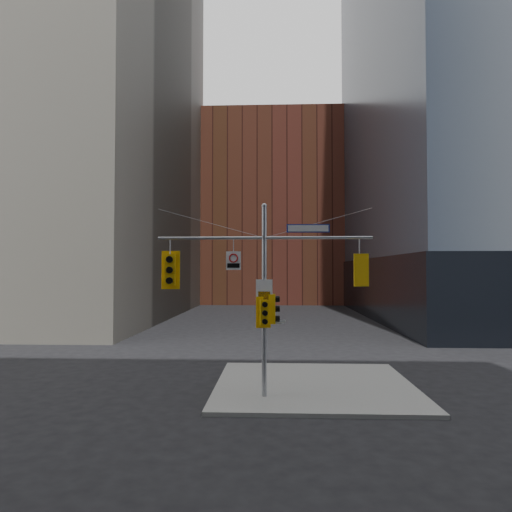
# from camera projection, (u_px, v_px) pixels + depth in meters

# --- Properties ---
(ground) EXTENTS (160.00, 160.00, 0.00)m
(ground) POSITION_uv_depth(u_px,v_px,m) (263.00, 418.00, 14.80)
(ground) COLOR black
(ground) RESTS_ON ground
(sidewalk_corner) EXTENTS (8.00, 8.00, 0.15)m
(sidewalk_corner) POSITION_uv_depth(u_px,v_px,m) (314.00, 385.00, 18.71)
(sidewalk_corner) COLOR gray
(sidewalk_corner) RESTS_ON ground
(brick_midrise) EXTENTS (26.00, 20.00, 28.00)m
(brick_midrise) POSITION_uv_depth(u_px,v_px,m) (272.00, 213.00, 73.17)
(brick_midrise) COLOR brown
(brick_midrise) RESTS_ON ground
(signal_assembly) EXTENTS (8.00, 0.80, 7.30)m
(signal_assembly) POSITION_uv_depth(u_px,v_px,m) (264.00, 280.00, 16.93)
(signal_assembly) COLOR #999BA1
(signal_assembly) RESTS_ON ground
(traffic_light_west_arm) EXTENTS (0.69, 0.59, 1.45)m
(traffic_light_west_arm) POSITION_uv_depth(u_px,v_px,m) (170.00, 270.00, 17.11)
(traffic_light_west_arm) COLOR yellow
(traffic_light_west_arm) RESTS_ON ground
(traffic_light_east_arm) EXTENTS (0.57, 0.51, 1.20)m
(traffic_light_east_arm) POSITION_uv_depth(u_px,v_px,m) (360.00, 270.00, 16.80)
(traffic_light_east_arm) COLOR yellow
(traffic_light_east_arm) RESTS_ON ground
(traffic_light_pole_side) EXTENTS (0.43, 0.37, 1.09)m
(traffic_light_pole_side) POSITION_uv_depth(u_px,v_px,m) (273.00, 309.00, 16.90)
(traffic_light_pole_side) COLOR yellow
(traffic_light_pole_side) RESTS_ON ground
(traffic_light_pole_front) EXTENTS (0.54, 0.49, 1.15)m
(traffic_light_pole_front) POSITION_uv_depth(u_px,v_px,m) (264.00, 313.00, 16.63)
(traffic_light_pole_front) COLOR yellow
(traffic_light_pole_front) RESTS_ON ground
(street_sign_blade) EXTENTS (1.60, 0.08, 0.31)m
(street_sign_blade) POSITION_uv_depth(u_px,v_px,m) (308.00, 228.00, 16.93)
(street_sign_blade) COLOR navy
(street_sign_blade) RESTS_ON ground
(regulatory_sign_arm) EXTENTS (0.55, 0.08, 0.69)m
(regulatory_sign_arm) POSITION_uv_depth(u_px,v_px,m) (233.00, 260.00, 16.99)
(regulatory_sign_arm) COLOR silver
(regulatory_sign_arm) RESTS_ON ground
(regulatory_sign_pole) EXTENTS (0.61, 0.10, 0.80)m
(regulatory_sign_pole) POSITION_uv_depth(u_px,v_px,m) (264.00, 291.00, 16.81)
(regulatory_sign_pole) COLOR silver
(regulatory_sign_pole) RESTS_ON ground
(street_blade_ew) EXTENTS (0.68, 0.09, 0.14)m
(street_blade_ew) POSITION_uv_depth(u_px,v_px,m) (276.00, 322.00, 16.87)
(street_blade_ew) COLOR silver
(street_blade_ew) RESTS_ON ground
(street_blade_ns) EXTENTS (0.12, 0.71, 0.14)m
(street_blade_ns) POSITION_uv_depth(u_px,v_px,m) (265.00, 324.00, 17.34)
(street_blade_ns) COLOR #145926
(street_blade_ns) RESTS_ON ground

